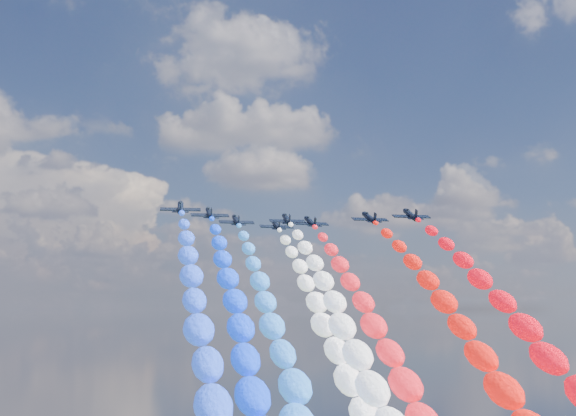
{
  "coord_description": "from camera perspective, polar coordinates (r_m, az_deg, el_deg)",
  "views": [
    {
      "loc": [
        -34.79,
        -162.89,
        85.74
      ],
      "look_at": [
        0.0,
        4.0,
        108.78
      ],
      "focal_mm": 46.87,
      "sensor_mm": 36.0,
      "label": 1
    }
  ],
  "objects": [
    {
      "name": "trail_7",
      "position": [
        122.46,
        18.51,
        -11.14
      ],
      "size": [
        5.96,
        101.24,
        61.07
      ],
      "primitive_type": null,
      "color": "red"
    },
    {
      "name": "trail_5",
      "position": [
        131.48,
        7.17,
        -11.21
      ],
      "size": [
        5.96,
        101.24,
        61.07
      ],
      "primitive_type": null,
      "color": "red"
    },
    {
      "name": "jet_3",
      "position": [
        177.08,
        -0.09,
        -0.87
      ],
      "size": [
        8.81,
        11.68,
        6.28
      ],
      "primitive_type": null,
      "rotation": [
        0.36,
        0.0,
        -0.04
      ],
      "color": "black"
    },
    {
      "name": "trail_6",
      "position": [
        125.46,
        13.87,
        -11.22
      ],
      "size": [
        5.96,
        101.24,
        61.07
      ],
      "primitive_type": null,
      "color": "red"
    },
    {
      "name": "trail_2",
      "position": [
        127.48,
        -0.8,
        -11.38
      ],
      "size": [
        5.96,
        101.24,
        61.07
      ],
      "primitive_type": null,
      "color": "blue"
    },
    {
      "name": "jet_6",
      "position": [
        174.95,
        6.19,
        -0.74
      ],
      "size": [
        8.49,
        11.45,
        6.28
      ],
      "primitive_type": null,
      "rotation": [
        0.36,
        0.0,
        0.01
      ],
      "color": "black"
    },
    {
      "name": "trail_3",
      "position": [
        125.54,
        4.83,
        -11.41
      ],
      "size": [
        5.96,
        101.24,
        61.07
      ],
      "primitive_type": null,
      "color": "white"
    },
    {
      "name": "jet_4",
      "position": [
        189.11,
        -0.91,
        -1.31
      ],
      "size": [
        8.4,
        11.38,
        6.28
      ],
      "primitive_type": null,
      "rotation": [
        0.36,
        0.0,
        0.0
      ],
      "color": "black"
    },
    {
      "name": "jet_7",
      "position": [
        170.62,
        9.28,
        -0.51
      ],
      "size": [
        8.98,
        11.8,
        6.28
      ],
      "primitive_type": null,
      "rotation": [
        0.36,
        0.0,
        -0.06
      ],
      "color": "black"
    },
    {
      "name": "trail_4",
      "position": [
        137.38,
        3.25,
        -11.1
      ],
      "size": [
        5.96,
        101.24,
        61.07
      ],
      "primitive_type": null,
      "color": "white"
    },
    {
      "name": "trail_1",
      "position": [
        114.25,
        -3.44,
        -11.8
      ],
      "size": [
        5.96,
        101.24,
        61.07
      ],
      "primitive_type": null,
      "color": "#0C38F6"
    },
    {
      "name": "jet_0",
      "position": [
        158.09,
        -8.16,
        0.03
      ],
      "size": [
        9.12,
        11.9,
        6.28
      ],
      "primitive_type": null,
      "rotation": [
        0.36,
        0.0,
        -0.07
      ],
      "color": "black"
    },
    {
      "name": "jet_1",
      "position": [
        166.99,
        -5.96,
        -0.42
      ],
      "size": [
        8.41,
        11.39,
        6.28
      ],
      "primitive_type": null,
      "rotation": [
        0.36,
        0.0,
        -0.01
      ],
      "color": "black"
    },
    {
      "name": "trail_0",
      "position": [
        105.08,
        -6.6,
        -12.12
      ],
      "size": [
        5.96,
        101.24,
        61.07
      ],
      "primitive_type": null,
      "color": "blue"
    },
    {
      "name": "jet_5",
      "position": [
        182.52,
        1.72,
        -1.07
      ],
      "size": [
        8.83,
        11.69,
        6.28
      ],
      "primitive_type": null,
      "rotation": [
        0.36,
        0.0,
        0.04
      ],
      "color": "black"
    },
    {
      "name": "jet_2",
      "position": [
        179.85,
        -3.94,
        -0.96
      ],
      "size": [
        8.4,
        11.38,
        6.28
      ],
      "primitive_type": null,
      "rotation": [
        0.36,
        0.0,
        0.0
      ],
      "color": "black"
    }
  ]
}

